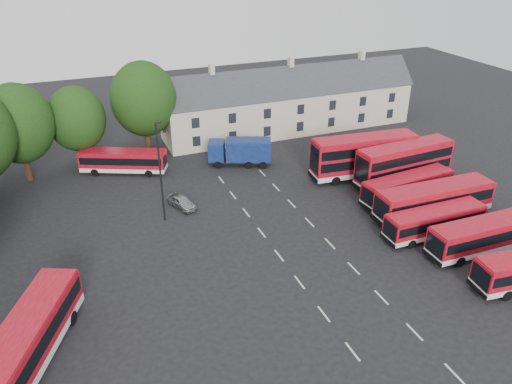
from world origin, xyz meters
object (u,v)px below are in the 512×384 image
at_px(lamppost, 160,170).
at_px(silver_car, 182,202).
at_px(bus_dd_south, 404,162).
at_px(bus_west, 26,341).
at_px(box_truck, 241,151).

bearing_deg(lamppost, silver_car, 40.41).
relative_size(bus_dd_south, lamppost, 1.14).
distance_m(bus_west, lamppost, 19.36).
xyz_separation_m(box_truck, silver_car, (-9.17, -7.62, -1.18)).
distance_m(bus_west, box_truck, 33.65).
relative_size(box_truck, lamppost, 0.76).
bearing_deg(bus_west, silver_car, -15.63).
bearing_deg(bus_dd_south, box_truck, 138.77).
height_order(box_truck, silver_car, box_truck).
distance_m(box_truck, silver_car, 11.98).
distance_m(bus_dd_south, bus_west, 40.22).
distance_m(box_truck, lamppost, 15.17).
height_order(bus_west, silver_car, bus_west).
relative_size(bus_west, lamppost, 1.18).
bearing_deg(box_truck, lamppost, -117.30).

